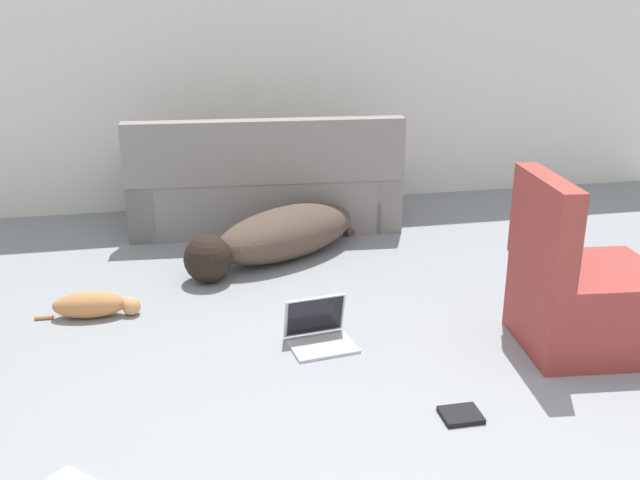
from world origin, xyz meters
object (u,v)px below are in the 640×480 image
at_px(laptop_open, 318,328).
at_px(book_black, 461,415).
at_px(side_chair, 581,294).
at_px(cat, 93,305).
at_px(dog, 278,236).
at_px(couch, 265,190).

distance_m(laptop_open, book_black, 0.95).
relative_size(laptop_open, side_chair, 0.40).
relative_size(cat, side_chair, 0.65).
xyz_separation_m(dog, laptop_open, (0.02, -1.26, -0.09)).
xyz_separation_m(book_black, side_chair, (0.85, 0.51, 0.28)).
relative_size(laptop_open, book_black, 2.11).
bearing_deg(cat, dog, 34.78).
bearing_deg(book_black, side_chair, 30.92).
xyz_separation_m(couch, cat, (-1.19, -1.46, -0.21)).
height_order(couch, cat, couch).
bearing_deg(dog, book_black, 71.63).
distance_m(cat, laptop_open, 1.32).
relative_size(dog, side_chair, 1.67).
xyz_separation_m(cat, laptop_open, (1.20, -0.56, 0.01)).
height_order(couch, book_black, couch).
bearing_deg(couch, laptop_open, 94.69).
distance_m(cat, side_chair, 2.67).
xyz_separation_m(cat, side_chair, (2.51, -0.88, 0.22)).
xyz_separation_m(laptop_open, side_chair, (1.32, -0.32, 0.22)).
distance_m(laptop_open, side_chair, 1.37).
bearing_deg(dog, couch, -122.83).
xyz_separation_m(dog, book_black, (0.49, -2.08, -0.16)).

